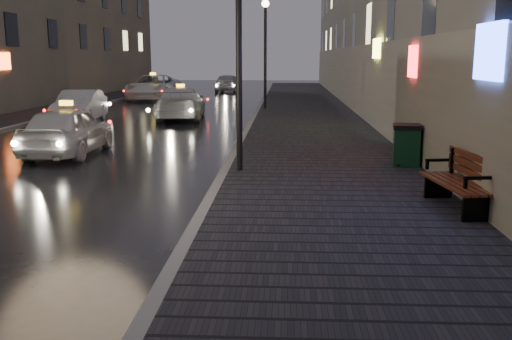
{
  "coord_description": "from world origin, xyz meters",
  "views": [
    {
      "loc": [
        2.9,
        -6.85,
        2.73
      ],
      "look_at": [
        2.41,
        2.53,
        0.85
      ],
      "focal_mm": 40.0,
      "sensor_mm": 36.0,
      "label": 1
    }
  ],
  "objects_px": {
    "car_left_mid": "(80,107)",
    "taxi_mid": "(181,103)",
    "bench": "(462,181)",
    "taxi_near": "(68,130)",
    "taxi_far": "(153,87)",
    "lamp_far": "(265,41)",
    "car_far": "(228,83)",
    "lamp_near": "(239,21)",
    "trash_bin": "(406,145)"
  },
  "relations": [
    {
      "from": "car_far",
      "to": "taxi_mid",
      "type": "bearing_deg",
      "value": 92.7
    },
    {
      "from": "car_left_mid",
      "to": "car_far",
      "type": "distance_m",
      "value": 21.28
    },
    {
      "from": "bench",
      "to": "taxi_mid",
      "type": "xyz_separation_m",
      "value": [
        -7.64,
        15.24,
        0.07
      ]
    },
    {
      "from": "lamp_near",
      "to": "trash_bin",
      "type": "xyz_separation_m",
      "value": [
        3.95,
        0.83,
        -2.84
      ]
    },
    {
      "from": "taxi_mid",
      "to": "taxi_far",
      "type": "relative_size",
      "value": 0.85
    },
    {
      "from": "taxi_far",
      "to": "bench",
      "type": "bearing_deg",
      "value": -64.14
    },
    {
      "from": "car_left_mid",
      "to": "taxi_far",
      "type": "relative_size",
      "value": 0.72
    },
    {
      "from": "taxi_near",
      "to": "car_left_mid",
      "type": "bearing_deg",
      "value": -72.88
    },
    {
      "from": "trash_bin",
      "to": "taxi_near",
      "type": "relative_size",
      "value": 0.24
    },
    {
      "from": "bench",
      "to": "taxi_near",
      "type": "relative_size",
      "value": 0.48
    },
    {
      "from": "taxi_far",
      "to": "taxi_near",
      "type": "bearing_deg",
      "value": -80.77
    },
    {
      "from": "bench",
      "to": "car_left_mid",
      "type": "height_order",
      "value": "car_left_mid"
    },
    {
      "from": "lamp_near",
      "to": "lamp_far",
      "type": "height_order",
      "value": "same"
    },
    {
      "from": "taxi_near",
      "to": "car_far",
      "type": "bearing_deg",
      "value": -93.8
    },
    {
      "from": "lamp_far",
      "to": "car_left_mid",
      "type": "bearing_deg",
      "value": -143.72
    },
    {
      "from": "lamp_far",
      "to": "bench",
      "type": "relative_size",
      "value": 2.71
    },
    {
      "from": "trash_bin",
      "to": "lamp_near",
      "type": "bearing_deg",
      "value": -160.21
    },
    {
      "from": "trash_bin",
      "to": "taxi_far",
      "type": "bearing_deg",
      "value": 124.43
    },
    {
      "from": "taxi_near",
      "to": "taxi_far",
      "type": "xyz_separation_m",
      "value": [
        -2.43,
        21.01,
        0.09
      ]
    },
    {
      "from": "lamp_near",
      "to": "lamp_far",
      "type": "distance_m",
      "value": 16.0
    },
    {
      "from": "car_left_mid",
      "to": "taxi_near",
      "type": "bearing_deg",
      "value": -77.23
    },
    {
      "from": "trash_bin",
      "to": "taxi_near",
      "type": "xyz_separation_m",
      "value": [
        -9.0,
        1.9,
        0.04
      ]
    },
    {
      "from": "lamp_near",
      "to": "taxi_near",
      "type": "height_order",
      "value": "lamp_near"
    },
    {
      "from": "car_left_mid",
      "to": "taxi_far",
      "type": "height_order",
      "value": "taxi_far"
    },
    {
      "from": "trash_bin",
      "to": "taxi_mid",
      "type": "bearing_deg",
      "value": 131.68
    },
    {
      "from": "lamp_near",
      "to": "trash_bin",
      "type": "distance_m",
      "value": 4.93
    },
    {
      "from": "taxi_near",
      "to": "taxi_mid",
      "type": "xyz_separation_m",
      "value": [
        1.49,
        9.34,
        0.01
      ]
    },
    {
      "from": "lamp_far",
      "to": "taxi_far",
      "type": "bearing_deg",
      "value": 134.03
    },
    {
      "from": "trash_bin",
      "to": "taxi_mid",
      "type": "height_order",
      "value": "taxi_mid"
    },
    {
      "from": "lamp_near",
      "to": "bench",
      "type": "height_order",
      "value": "lamp_near"
    },
    {
      "from": "taxi_far",
      "to": "lamp_far",
      "type": "bearing_deg",
      "value": -43.34
    },
    {
      "from": "trash_bin",
      "to": "taxi_near",
      "type": "bearing_deg",
      "value": 176.01
    },
    {
      "from": "car_left_mid",
      "to": "taxi_mid",
      "type": "xyz_separation_m",
      "value": [
        3.96,
        1.59,
        0.03
      ]
    },
    {
      "from": "car_left_mid",
      "to": "lamp_near",
      "type": "bearing_deg",
      "value": -59.25
    },
    {
      "from": "taxi_far",
      "to": "car_far",
      "type": "relative_size",
      "value": 1.37
    },
    {
      "from": "lamp_near",
      "to": "taxi_near",
      "type": "xyz_separation_m",
      "value": [
        -5.05,
        2.73,
        -2.8
      ]
    },
    {
      "from": "taxi_near",
      "to": "car_far",
      "type": "distance_m",
      "value": 28.68
    },
    {
      "from": "car_left_mid",
      "to": "trash_bin",
      "type": "bearing_deg",
      "value": -44.98
    },
    {
      "from": "trash_bin",
      "to": "car_far",
      "type": "xyz_separation_m",
      "value": [
        -7.38,
        30.53,
        0.05
      ]
    },
    {
      "from": "lamp_near",
      "to": "taxi_mid",
      "type": "height_order",
      "value": "lamp_near"
    },
    {
      "from": "bench",
      "to": "lamp_far",
      "type": "bearing_deg",
      "value": 93.84
    },
    {
      "from": "taxi_near",
      "to": "taxi_far",
      "type": "distance_m",
      "value": 21.16
    },
    {
      "from": "bench",
      "to": "taxi_near",
      "type": "bearing_deg",
      "value": 138.95
    },
    {
      "from": "trash_bin",
      "to": "taxi_mid",
      "type": "xyz_separation_m",
      "value": [
        -7.51,
        11.23,
        0.05
      ]
    },
    {
      "from": "lamp_near",
      "to": "bench",
      "type": "relative_size",
      "value": 2.71
    },
    {
      "from": "car_left_mid",
      "to": "car_far",
      "type": "height_order",
      "value": "car_far"
    },
    {
      "from": "lamp_far",
      "to": "taxi_near",
      "type": "bearing_deg",
      "value": -110.83
    },
    {
      "from": "lamp_near",
      "to": "taxi_mid",
      "type": "bearing_deg",
      "value": 106.45
    },
    {
      "from": "trash_bin",
      "to": "car_left_mid",
      "type": "xyz_separation_m",
      "value": [
        -11.47,
        9.65,
        0.02
      ]
    },
    {
      "from": "car_left_mid",
      "to": "taxi_far",
      "type": "xyz_separation_m",
      "value": [
        0.04,
        13.26,
        0.11
      ]
    }
  ]
}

